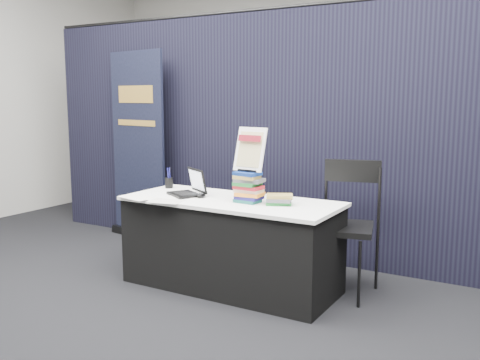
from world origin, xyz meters
name	(u,v)px	position (x,y,z in m)	size (l,w,h in m)	color
floor	(193,309)	(0.00, 0.00, 0.00)	(8.00, 8.00, 0.00)	black
wall_back	(364,84)	(0.00, 4.00, 1.75)	(8.00, 0.02, 3.50)	#B4B1AA
drape_partition	(287,137)	(0.00, 1.60, 1.20)	(6.00, 0.08, 2.40)	black
display_table	(231,243)	(0.00, 0.55, 0.38)	(1.80, 0.75, 0.75)	black
laptop	(187,189)	(-0.43, 0.53, 0.80)	(0.36, 0.37, 0.23)	black
mouse	(201,195)	(-0.26, 0.49, 0.77)	(0.08, 0.12, 0.04)	black
brochure_left	(139,197)	(-0.70, 0.23, 0.75)	(0.28, 0.20, 0.00)	white
brochure_mid	(166,201)	(-0.41, 0.22, 0.75)	(0.27, 0.19, 0.00)	silver
brochure_right	(187,196)	(-0.39, 0.49, 0.75)	(0.30, 0.21, 0.00)	white
pen_cup	(169,183)	(-0.78, 0.74, 0.80)	(0.07, 0.07, 0.10)	black
book_stack_tall	(248,187)	(0.19, 0.51, 0.87)	(0.20, 0.16, 0.25)	#16544E
book_stack_short	(278,200)	(0.43, 0.56, 0.79)	(0.23, 0.20, 0.08)	#1C6C2B
info_sign	(250,150)	(0.19, 0.54, 1.17)	(0.27, 0.15, 0.36)	black
pullup_banner	(138,157)	(-1.73, 1.40, 0.92)	(0.89, 0.24, 2.08)	black
stacking_chair	(344,221)	(0.84, 0.94, 0.59)	(0.59, 0.60, 1.07)	black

